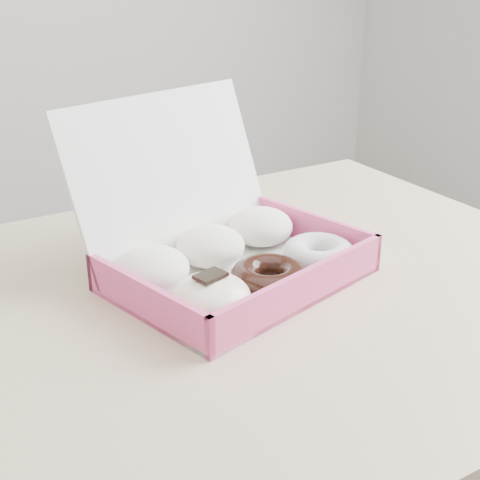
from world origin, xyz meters
TOP-DOWN VIEW (x-y plane):
  - table at (0.00, 0.00)m, footprint 1.20×0.80m
  - donut_box at (0.09, 0.04)m, footprint 0.39×0.38m

SIDE VIEW (x-z plane):
  - table at x=0.00m, z-range 0.30..1.05m
  - donut_box at x=0.09m, z-range 0.67..0.90m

